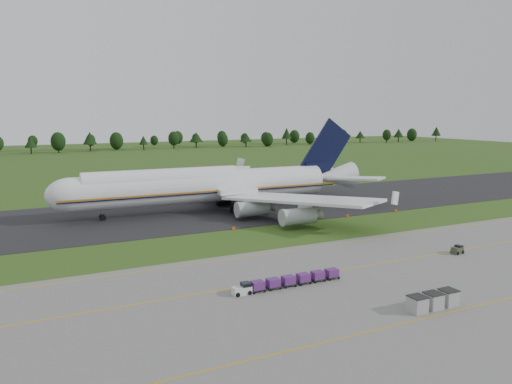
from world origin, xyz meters
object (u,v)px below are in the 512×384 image
uld_row (433,301)px  baggage_train (287,281)px  aircraft (212,185)px  edge_markers (321,219)px  utility_cart (457,250)px

uld_row → baggage_train: bearing=129.9°
aircraft → edge_markers: (17.02, -19.64, -5.73)m
uld_row → edge_markers: size_ratio=0.16×
baggage_train → edge_markers: size_ratio=0.38×
aircraft → uld_row: size_ratio=11.12×
baggage_train → uld_row: size_ratio=2.31×
aircraft → baggage_train: 52.76m
aircraft → edge_markers: 26.61m
aircraft → utility_cart: size_ratio=35.61×
aircraft → uld_row: 65.67m
baggage_train → uld_row: bearing=-50.1°
baggage_train → utility_cart: baggage_train is taller
uld_row → edge_markers: uld_row is taller
utility_cart → uld_row: (-20.58, -15.10, 0.42)m
aircraft → baggage_train: bearing=-100.5°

